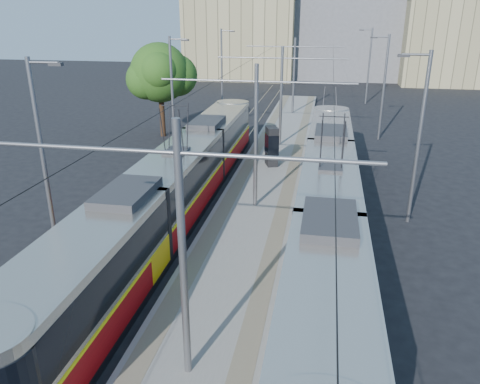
# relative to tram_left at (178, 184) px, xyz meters

# --- Properties ---
(ground) EXTENTS (160.00, 160.00, 0.00)m
(ground) POSITION_rel_tram_left_xyz_m (3.60, -6.65, -1.71)
(ground) COLOR black
(ground) RESTS_ON ground
(platform) EXTENTS (4.00, 50.00, 0.30)m
(platform) POSITION_rel_tram_left_xyz_m (3.60, 10.35, -1.56)
(platform) COLOR gray
(platform) RESTS_ON ground
(tactile_strip_left) EXTENTS (0.70, 50.00, 0.01)m
(tactile_strip_left) POSITION_rel_tram_left_xyz_m (2.15, 10.35, -1.40)
(tactile_strip_left) COLOR gray
(tactile_strip_left) RESTS_ON platform
(tactile_strip_right) EXTENTS (0.70, 50.00, 0.01)m
(tactile_strip_right) POSITION_rel_tram_left_xyz_m (5.05, 10.35, -1.40)
(tactile_strip_right) COLOR gray
(tactile_strip_right) RESTS_ON platform
(rails) EXTENTS (8.71, 70.00, 0.03)m
(rails) POSITION_rel_tram_left_xyz_m (3.60, 10.35, -1.69)
(rails) COLOR gray
(rails) RESTS_ON ground
(track_arrow) EXTENTS (1.20, 5.00, 0.01)m
(track_arrow) POSITION_rel_tram_left_xyz_m (0.00, -9.65, -1.70)
(track_arrow) COLOR silver
(track_arrow) RESTS_ON ground
(tram_left) EXTENTS (2.43, 29.12, 5.50)m
(tram_left) POSITION_rel_tram_left_xyz_m (0.00, 0.00, 0.00)
(tram_left) COLOR black
(tram_left) RESTS_ON ground
(tram_right) EXTENTS (2.43, 28.88, 5.50)m
(tram_right) POSITION_rel_tram_left_xyz_m (7.20, -1.11, 0.15)
(tram_right) COLOR black
(tram_right) RESTS_ON ground
(catenary) EXTENTS (9.20, 70.00, 7.00)m
(catenary) POSITION_rel_tram_left_xyz_m (3.60, 7.51, 2.82)
(catenary) COLOR slate
(catenary) RESTS_ON platform
(street_lamps) EXTENTS (15.18, 38.22, 8.00)m
(street_lamps) POSITION_rel_tram_left_xyz_m (3.60, 14.35, 2.47)
(street_lamps) COLOR slate
(street_lamps) RESTS_ON ground
(shelter) EXTENTS (1.02, 1.29, 2.48)m
(shelter) POSITION_rel_tram_left_xyz_m (3.60, 8.19, -0.11)
(shelter) COLOR black
(shelter) RESTS_ON platform
(tree) EXTENTS (5.08, 4.70, 7.38)m
(tree) POSITION_rel_tram_left_xyz_m (-5.88, 15.49, 3.28)
(tree) COLOR #382314
(tree) RESTS_ON ground
(building_left) EXTENTS (16.32, 12.24, 14.55)m
(building_left) POSITION_rel_tram_left_xyz_m (-6.40, 53.35, 5.58)
(building_left) COLOR tan
(building_left) RESTS_ON ground
(building_centre) EXTENTS (18.36, 14.28, 16.67)m
(building_centre) POSITION_rel_tram_left_xyz_m (9.60, 57.35, 6.63)
(building_centre) COLOR slate
(building_centre) RESTS_ON ground
(building_right) EXTENTS (14.28, 10.20, 11.73)m
(building_right) POSITION_rel_tram_left_xyz_m (23.60, 51.35, 4.17)
(building_right) COLOR tan
(building_right) RESTS_ON ground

